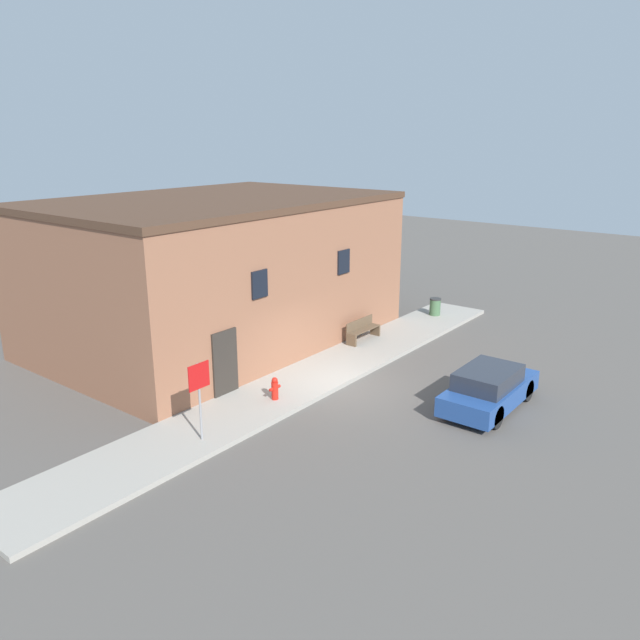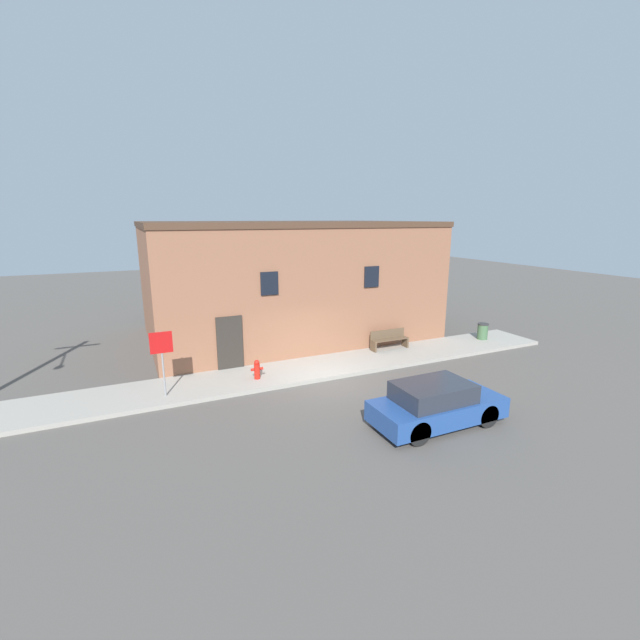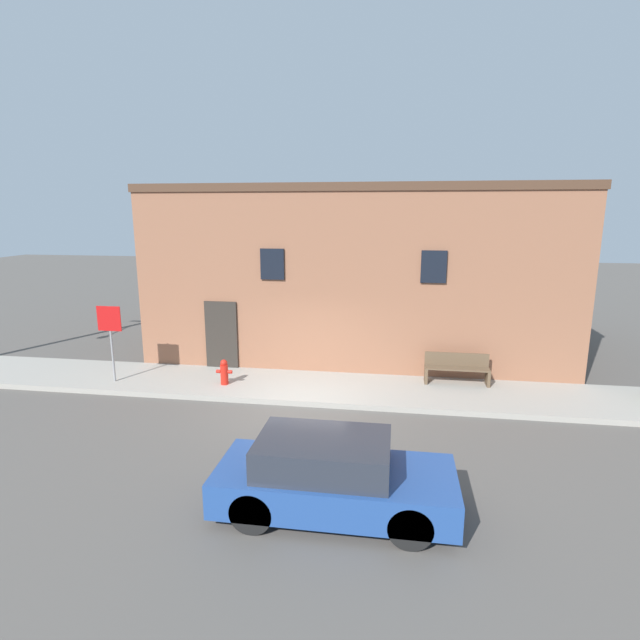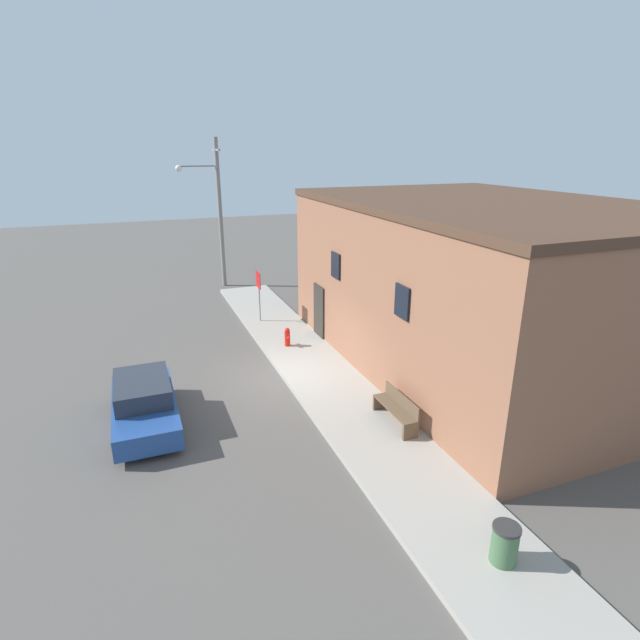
{
  "view_description": "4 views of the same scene",
  "coord_description": "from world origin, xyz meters",
  "px_view_note": "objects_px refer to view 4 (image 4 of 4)",
  "views": [
    {
      "loc": [
        -15.42,
        -10.95,
        7.96
      ],
      "look_at": [
        0.3,
        1.24,
        2.0
      ],
      "focal_mm": 35.0,
      "sensor_mm": 36.0,
      "label": 1
    },
    {
      "loc": [
        -6.39,
        -13.22,
        5.8
      ],
      "look_at": [
        0.3,
        1.24,
        2.0
      ],
      "focal_mm": 24.0,
      "sensor_mm": 36.0,
      "label": 2
    },
    {
      "loc": [
        2.31,
        -11.68,
        4.85
      ],
      "look_at": [
        0.3,
        1.24,
        2.0
      ],
      "focal_mm": 28.0,
      "sensor_mm": 36.0,
      "label": 3
    },
    {
      "loc": [
        14.45,
        -4.24,
        7.33
      ],
      "look_at": [
        0.3,
        1.24,
        2.0
      ],
      "focal_mm": 28.0,
      "sensor_mm": 36.0,
      "label": 4
    }
  ],
  "objects_px": {
    "utility_pole": "(217,208)",
    "fire_hydrant": "(287,337)",
    "bench": "(397,408)",
    "parked_car": "(144,404)",
    "stop_sign": "(259,287)",
    "trash_bin": "(505,544)"
  },
  "relations": [
    {
      "from": "fire_hydrant",
      "to": "bench",
      "type": "bearing_deg",
      "value": 9.7
    },
    {
      "from": "fire_hydrant",
      "to": "parked_car",
      "type": "xyz_separation_m",
      "value": [
        3.71,
        -5.3,
        0.13
      ]
    },
    {
      "from": "fire_hydrant",
      "to": "stop_sign",
      "type": "distance_m",
      "value": 3.38
    },
    {
      "from": "stop_sign",
      "to": "utility_pole",
      "type": "height_order",
      "value": "utility_pole"
    },
    {
      "from": "stop_sign",
      "to": "trash_bin",
      "type": "bearing_deg",
      "value": 2.97
    },
    {
      "from": "fire_hydrant",
      "to": "bench",
      "type": "relative_size",
      "value": 0.41
    },
    {
      "from": "stop_sign",
      "to": "utility_pole",
      "type": "bearing_deg",
      "value": -176.72
    },
    {
      "from": "utility_pole",
      "to": "fire_hydrant",
      "type": "bearing_deg",
      "value": 3.61
    },
    {
      "from": "trash_bin",
      "to": "stop_sign",
      "type": "bearing_deg",
      "value": -177.03
    },
    {
      "from": "trash_bin",
      "to": "utility_pole",
      "type": "distance_m",
      "value": 21.65
    },
    {
      "from": "fire_hydrant",
      "to": "bench",
      "type": "height_order",
      "value": "bench"
    },
    {
      "from": "stop_sign",
      "to": "bench",
      "type": "xyz_separation_m",
      "value": [
        9.55,
        1.33,
        -1.09
      ]
    },
    {
      "from": "fire_hydrant",
      "to": "parked_car",
      "type": "bearing_deg",
      "value": -55.0
    },
    {
      "from": "bench",
      "to": "utility_pole",
      "type": "xyz_separation_m",
      "value": [
        -16.35,
        -1.72,
        3.65
      ]
    },
    {
      "from": "bench",
      "to": "trash_bin",
      "type": "distance_m",
      "value": 4.98
    },
    {
      "from": "parked_car",
      "to": "utility_pole",
      "type": "bearing_deg",
      "value": 161.16
    },
    {
      "from": "trash_bin",
      "to": "utility_pole",
      "type": "height_order",
      "value": "utility_pole"
    },
    {
      "from": "stop_sign",
      "to": "parked_car",
      "type": "distance_m",
      "value": 8.6
    },
    {
      "from": "trash_bin",
      "to": "parked_car",
      "type": "bearing_deg",
      "value": -142.68
    },
    {
      "from": "bench",
      "to": "utility_pole",
      "type": "relative_size",
      "value": 0.23
    },
    {
      "from": "trash_bin",
      "to": "fire_hydrant",
      "type": "bearing_deg",
      "value": -177.41
    },
    {
      "from": "bench",
      "to": "parked_car",
      "type": "distance_m",
      "value": 6.92
    }
  ]
}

